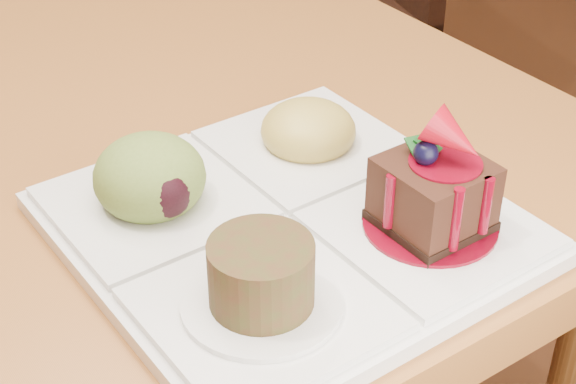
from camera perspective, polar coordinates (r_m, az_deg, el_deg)
sampler_plate at (r=0.60m, az=-0.40°, el=-0.94°), size 0.28×0.28×0.11m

